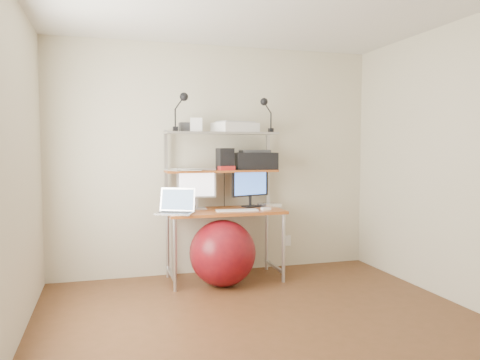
{
  "coord_description": "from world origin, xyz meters",
  "views": [
    {
      "loc": [
        -1.2,
        -3.25,
        1.39
      ],
      "look_at": [
        0.08,
        1.15,
        1.07
      ],
      "focal_mm": 35.0,
      "sensor_mm": 36.0,
      "label": 1
    }
  ],
  "objects_px": {
    "monitor_black": "(250,186)",
    "laptop": "(176,208)",
    "exercise_ball": "(223,253)",
    "printer": "(255,160)",
    "monitor_silver": "(197,186)"
  },
  "relations": [
    {
      "from": "monitor_black",
      "to": "laptop",
      "type": "distance_m",
      "value": 0.91
    },
    {
      "from": "monitor_black",
      "to": "laptop",
      "type": "relative_size",
      "value": 1.06
    },
    {
      "from": "laptop",
      "to": "exercise_ball",
      "type": "relative_size",
      "value": 0.66
    },
    {
      "from": "laptop",
      "to": "exercise_ball",
      "type": "distance_m",
      "value": 0.65
    },
    {
      "from": "printer",
      "to": "exercise_ball",
      "type": "distance_m",
      "value": 1.09
    },
    {
      "from": "monitor_silver",
      "to": "exercise_ball",
      "type": "relative_size",
      "value": 0.69
    },
    {
      "from": "printer",
      "to": "monitor_black",
      "type": "bearing_deg",
      "value": -175.54
    },
    {
      "from": "exercise_ball",
      "to": "monitor_silver",
      "type": "bearing_deg",
      "value": 119.77
    },
    {
      "from": "monitor_black",
      "to": "printer",
      "type": "relative_size",
      "value": 1.04
    },
    {
      "from": "monitor_silver",
      "to": "printer",
      "type": "xyz_separation_m",
      "value": [
        0.65,
        0.02,
        0.26
      ]
    },
    {
      "from": "monitor_black",
      "to": "laptop",
      "type": "height_order",
      "value": "monitor_black"
    },
    {
      "from": "monitor_silver",
      "to": "laptop",
      "type": "bearing_deg",
      "value": -134.95
    },
    {
      "from": "monitor_black",
      "to": "laptop",
      "type": "xyz_separation_m",
      "value": [
        -0.85,
        -0.27,
        -0.18
      ]
    },
    {
      "from": "laptop",
      "to": "printer",
      "type": "height_order",
      "value": "printer"
    },
    {
      "from": "printer",
      "to": "exercise_ball",
      "type": "height_order",
      "value": "printer"
    }
  ]
}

